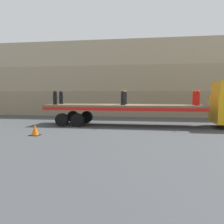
{
  "coord_description": "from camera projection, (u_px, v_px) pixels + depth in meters",
  "views": [
    {
      "loc": [
        1.91,
        -16.1,
        2.09
      ],
      "look_at": [
        -0.79,
        0.0,
        0.87
      ],
      "focal_mm": 40.0,
      "sensor_mm": 36.0,
      "label": 1
    }
  ],
  "objects": [
    {
      "name": "cargo_strap_middle",
      "position": [
        196.0,
        90.0,
        15.4
      ],
      "size": [
        0.05,
        2.65,
        0.01
      ],
      "color": "yellow",
      "rests_on": "fire_hydrant_red_near_2"
    },
    {
      "name": "fire_hydrant_black_near_0",
      "position": [
        55.0,
        98.0,
        16.38
      ],
      "size": [
        0.33,
        0.55,
        0.91
      ],
      "color": "black",
      "rests_on": "flatbed_trailer"
    },
    {
      "name": "fire_hydrant_black_far_0",
      "position": [
        61.0,
        97.0,
        17.44
      ],
      "size": [
        0.33,
        0.55,
        0.91
      ],
      "color": "black",
      "rests_on": "flatbed_trailer"
    },
    {
      "name": "traffic_cone",
      "position": [
        35.0,
        130.0,
        12.41
      ],
      "size": [
        0.47,
        0.47,
        0.56
      ],
      "color": "black",
      "rests_on": "ground_plane"
    },
    {
      "name": "flatbed_trailer",
      "position": [
        114.0,
        108.0,
        16.33
      ],
      "size": [
        10.19,
        2.55,
        1.36
      ],
      "color": "brown",
      "rests_on": "ground_plane"
    },
    {
      "name": "fire_hydrant_black_far_1",
      "position": [
        125.0,
        98.0,
        16.7
      ],
      "size": [
        0.33,
        0.55,
        0.91
      ],
      "color": "black",
      "rests_on": "flatbed_trailer"
    },
    {
      "name": "rock_cliff",
      "position": [
        133.0,
        79.0,
        23.45
      ],
      "size": [
        60.0,
        3.3,
        6.91
      ],
      "color": "gray",
      "rests_on": "ground_plane"
    },
    {
      "name": "fire_hydrant_red_near_2",
      "position": [
        197.0,
        98.0,
        14.9
      ],
      "size": [
        0.33,
        0.55,
        0.91
      ],
      "color": "red",
      "rests_on": "flatbed_trailer"
    },
    {
      "name": "fire_hydrant_black_near_1",
      "position": [
        123.0,
        98.0,
        15.64
      ],
      "size": [
        0.33,
        0.55,
        0.91
      ],
      "color": "black",
      "rests_on": "flatbed_trailer"
    },
    {
      "name": "cargo_strap_rear",
      "position": [
        124.0,
        90.0,
        16.14
      ],
      "size": [
        0.05,
        2.65,
        0.01
      ],
      "color": "yellow",
      "rests_on": "fire_hydrant_black_near_1"
    },
    {
      "name": "ground_plane",
      "position": [
        124.0,
        125.0,
        16.31
      ],
      "size": [
        120.0,
        120.0,
        0.0
      ],
      "primitive_type": "plane",
      "color": "#3F4244"
    },
    {
      "name": "fire_hydrant_red_far_2",
      "position": [
        195.0,
        98.0,
        15.96
      ],
      "size": [
        0.33,
        0.55,
        0.91
      ],
      "color": "red",
      "rests_on": "flatbed_trailer"
    }
  ]
}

